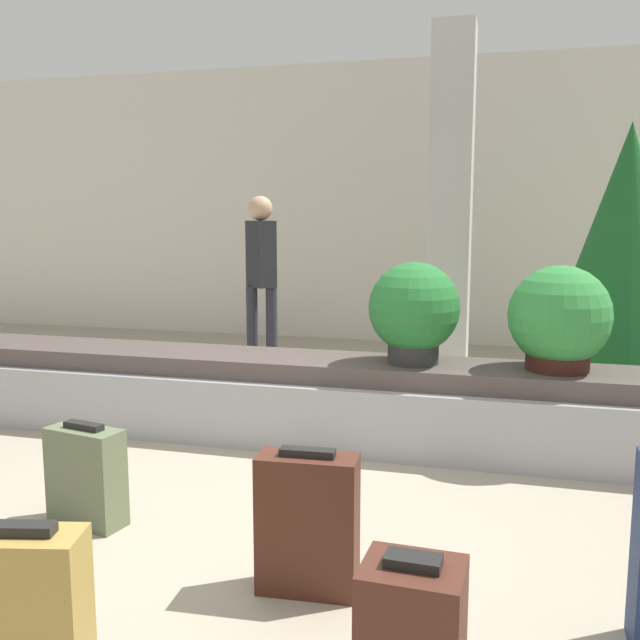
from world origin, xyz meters
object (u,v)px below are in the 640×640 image
object	(u,v)px
pillar	(451,201)
decorated_tree	(624,256)
potted_plant_0	(559,320)
suitcase_4	(308,523)
suitcase_2	(86,476)
traveler_0	(261,267)
potted_plant_1	(414,311)
suitcase_3	(30,640)

from	to	relation	value
pillar	decorated_tree	bearing A→B (deg)	-37.30
decorated_tree	potted_plant_0	bearing A→B (deg)	-111.57
pillar	suitcase_4	distance (m)	4.49
suitcase_2	suitcase_4	xyz separation A→B (m)	(1.20, -0.32, 0.04)
suitcase_4	traveler_0	size ratio (longest dim) A/B	0.35
potted_plant_1	decorated_tree	xyz separation A→B (m)	(1.39, 1.35, 0.29)
suitcase_4	potted_plant_0	bearing A→B (deg)	58.01
suitcase_2	potted_plant_1	distance (m)	2.16
suitcase_4	potted_plant_1	distance (m)	1.97
potted_plant_0	potted_plant_1	world-z (taller)	potted_plant_1
potted_plant_0	traveler_0	world-z (taller)	traveler_0
suitcase_2	suitcase_4	world-z (taller)	suitcase_4
pillar	traveler_0	xyz separation A→B (m)	(-1.74, -0.41, -0.62)
suitcase_4	traveler_0	world-z (taller)	traveler_0
pillar	traveler_0	size ratio (longest dim) A/B	1.94
pillar	traveler_0	distance (m)	1.89
pillar	decorated_tree	size ratio (longest dim) A/B	1.48
potted_plant_1	traveler_0	bearing A→B (deg)	130.91
pillar	potted_plant_0	distance (m)	2.65
pillar	traveler_0	bearing A→B (deg)	-166.57
traveler_0	decorated_tree	distance (m)	3.20
suitcase_4	potted_plant_1	size ratio (longest dim) A/B	0.91
traveler_0	potted_plant_0	bearing A→B (deg)	-171.79
potted_plant_0	decorated_tree	distance (m)	1.46
potted_plant_0	suitcase_3	bearing A→B (deg)	-117.95
suitcase_2	potted_plant_0	xyz separation A→B (m)	(2.22, 1.58, 0.62)
potted_plant_0	traveler_0	size ratio (longest dim) A/B	0.38
decorated_tree	pillar	bearing A→B (deg)	142.70
traveler_0	decorated_tree	xyz separation A→B (m)	(3.13, -0.65, 0.18)
suitcase_2	traveler_0	bearing A→B (deg)	107.48
suitcase_3	traveler_0	bearing A→B (deg)	89.05
suitcase_4	potted_plant_0	world-z (taller)	potted_plant_0
traveler_0	decorated_tree	world-z (taller)	decorated_tree
traveler_0	suitcase_3	bearing A→B (deg)	147.80
pillar	suitcase_3	size ratio (longest dim) A/B	4.90
suitcase_3	traveler_0	distance (m)	5.03
suitcase_4	traveler_0	distance (m)	4.24
suitcase_3	potted_plant_1	world-z (taller)	potted_plant_1
suitcase_3	decorated_tree	size ratio (longest dim) A/B	0.30
potted_plant_1	traveler_0	world-z (taller)	traveler_0
suitcase_3	potted_plant_1	bearing A→B (deg)	63.61
suitcase_4	traveler_0	bearing A→B (deg)	108.45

